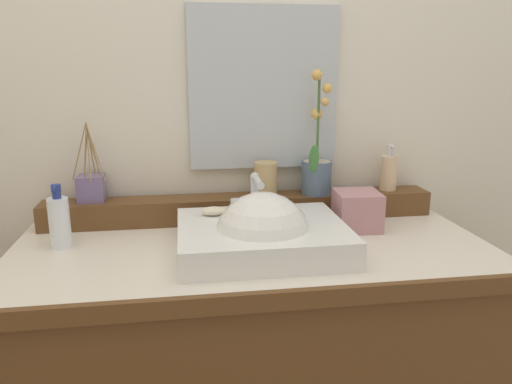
{
  "coord_description": "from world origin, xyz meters",
  "views": [
    {
      "loc": [
        -0.18,
        -1.26,
        1.33
      ],
      "look_at": [
        0.01,
        -0.01,
        1.0
      ],
      "focal_mm": 34.3,
      "sensor_mm": 36.0,
      "label": 1
    }
  ],
  "objects_px": {
    "soap_bar": "(213,211)",
    "lotion_bottle": "(59,221)",
    "tissue_box": "(357,210)",
    "potted_plant": "(317,168)",
    "sink_basin": "(263,239)",
    "tumbler_cup": "(266,179)",
    "soap_dispenser": "(389,171)",
    "reed_diffuser": "(91,187)"
  },
  "relations": [
    {
      "from": "lotion_bottle",
      "to": "sink_basin",
      "type": "bearing_deg",
      "value": -11.98
    },
    {
      "from": "sink_basin",
      "to": "tissue_box",
      "type": "distance_m",
      "value": 0.35
    },
    {
      "from": "lotion_bottle",
      "to": "tumbler_cup",
      "type": "bearing_deg",
      "value": 15.96
    },
    {
      "from": "potted_plant",
      "to": "lotion_bottle",
      "type": "xyz_separation_m",
      "value": [
        -0.76,
        -0.17,
        -0.09
      ]
    },
    {
      "from": "potted_plant",
      "to": "lotion_bottle",
      "type": "bearing_deg",
      "value": -167.45
    },
    {
      "from": "soap_bar",
      "to": "tissue_box",
      "type": "xyz_separation_m",
      "value": [
        0.44,
        0.03,
        -0.03
      ]
    },
    {
      "from": "soap_dispenser",
      "to": "tumbler_cup",
      "type": "relative_size",
      "value": 1.41
    },
    {
      "from": "reed_diffuser",
      "to": "tissue_box",
      "type": "height_order",
      "value": "reed_diffuser"
    },
    {
      "from": "sink_basin",
      "to": "tumbler_cup",
      "type": "height_order",
      "value": "same"
    },
    {
      "from": "sink_basin",
      "to": "potted_plant",
      "type": "xyz_separation_m",
      "value": [
        0.22,
        0.28,
        0.13
      ]
    },
    {
      "from": "lotion_bottle",
      "to": "soap_bar",
      "type": "bearing_deg",
      "value": -0.39
    },
    {
      "from": "soap_dispenser",
      "to": "tissue_box",
      "type": "distance_m",
      "value": 0.24
    },
    {
      "from": "sink_basin",
      "to": "potted_plant",
      "type": "height_order",
      "value": "potted_plant"
    },
    {
      "from": "tissue_box",
      "to": "tumbler_cup",
      "type": "bearing_deg",
      "value": 151.58
    },
    {
      "from": "tissue_box",
      "to": "sink_basin",
      "type": "bearing_deg",
      "value": -155.22
    },
    {
      "from": "tumbler_cup",
      "to": "soap_bar",
      "type": "bearing_deg",
      "value": -136.03
    },
    {
      "from": "soap_bar",
      "to": "lotion_bottle",
      "type": "distance_m",
      "value": 0.42
    },
    {
      "from": "soap_bar",
      "to": "tissue_box",
      "type": "bearing_deg",
      "value": 4.44
    },
    {
      "from": "soap_bar",
      "to": "reed_diffuser",
      "type": "height_order",
      "value": "reed_diffuser"
    },
    {
      "from": "sink_basin",
      "to": "tissue_box",
      "type": "xyz_separation_m",
      "value": [
        0.31,
        0.15,
        0.02
      ]
    },
    {
      "from": "potted_plant",
      "to": "lotion_bottle",
      "type": "distance_m",
      "value": 0.79
    },
    {
      "from": "reed_diffuser",
      "to": "lotion_bottle",
      "type": "relative_size",
      "value": 1.36
    },
    {
      "from": "sink_basin",
      "to": "soap_bar",
      "type": "xyz_separation_m",
      "value": [
        -0.12,
        0.11,
        0.05
      ]
    },
    {
      "from": "soap_bar",
      "to": "tumbler_cup",
      "type": "relative_size",
      "value": 0.64
    },
    {
      "from": "potted_plant",
      "to": "tumbler_cup",
      "type": "distance_m",
      "value": 0.17
    },
    {
      "from": "soap_bar",
      "to": "potted_plant",
      "type": "bearing_deg",
      "value": 26.49
    },
    {
      "from": "tumbler_cup",
      "to": "reed_diffuser",
      "type": "height_order",
      "value": "reed_diffuser"
    },
    {
      "from": "soap_bar",
      "to": "soap_dispenser",
      "type": "xyz_separation_m",
      "value": [
        0.6,
        0.19,
        0.06
      ]
    },
    {
      "from": "tumbler_cup",
      "to": "tissue_box",
      "type": "distance_m",
      "value": 0.3
    },
    {
      "from": "soap_bar",
      "to": "soap_dispenser",
      "type": "height_order",
      "value": "soap_dispenser"
    },
    {
      "from": "soap_bar",
      "to": "soap_dispenser",
      "type": "distance_m",
      "value": 0.63
    },
    {
      "from": "sink_basin",
      "to": "soap_bar",
      "type": "relative_size",
      "value": 6.35
    },
    {
      "from": "soap_bar",
      "to": "potted_plant",
      "type": "height_order",
      "value": "potted_plant"
    },
    {
      "from": "sink_basin",
      "to": "soap_bar",
      "type": "bearing_deg",
      "value": 137.65
    },
    {
      "from": "soap_dispenser",
      "to": "soap_bar",
      "type": "bearing_deg",
      "value": -162.57
    },
    {
      "from": "soap_dispenser",
      "to": "reed_diffuser",
      "type": "xyz_separation_m",
      "value": [
        -0.96,
        0.01,
        -0.02
      ]
    },
    {
      "from": "potted_plant",
      "to": "soap_dispenser",
      "type": "distance_m",
      "value": 0.25
    },
    {
      "from": "tumbler_cup",
      "to": "tissue_box",
      "type": "xyz_separation_m",
      "value": [
        0.26,
        -0.14,
        -0.07
      ]
    },
    {
      "from": "soap_bar",
      "to": "lotion_bottle",
      "type": "bearing_deg",
      "value": 179.61
    },
    {
      "from": "tissue_box",
      "to": "lotion_bottle",
      "type": "bearing_deg",
      "value": -177.91
    },
    {
      "from": "potted_plant",
      "to": "reed_diffuser",
      "type": "height_order",
      "value": "potted_plant"
    },
    {
      "from": "soap_bar",
      "to": "lotion_bottle",
      "type": "relative_size",
      "value": 0.4
    }
  ]
}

